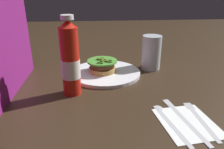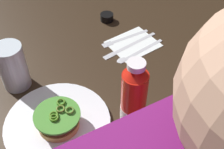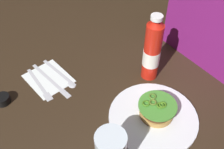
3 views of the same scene
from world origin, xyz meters
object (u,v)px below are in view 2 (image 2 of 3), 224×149
(burger_sandwich, at_px, (58,120))
(condiment_cup, at_px, (107,17))
(ketchup_bottle, at_px, (133,107))
(spoon_utensil, at_px, (134,53))
(butter_knife, at_px, (127,46))
(napkin, at_px, (133,44))
(water_glass, at_px, (13,67))
(fork_utensil, at_px, (122,39))
(dinner_plate, at_px, (58,123))

(burger_sandwich, height_order, condiment_cup, burger_sandwich)
(ketchup_bottle, distance_m, spoon_utensil, 0.33)
(butter_knife, bearing_deg, napkin, -171.37)
(burger_sandwich, relative_size, water_glass, 0.83)
(fork_utensil, bearing_deg, water_glass, 5.16)
(napkin, bearing_deg, water_glass, -0.85)
(dinner_plate, bearing_deg, butter_knife, -149.99)
(ketchup_bottle, bearing_deg, napkin, -122.54)
(burger_sandwich, height_order, fork_utensil, burger_sandwich)
(ketchup_bottle, xyz_separation_m, condiment_cup, (-0.18, -0.47, -0.10))
(butter_knife, bearing_deg, water_glass, -1.55)
(napkin, height_order, butter_knife, butter_knife)
(fork_utensil, bearing_deg, burger_sandwich, 36.60)
(dinner_plate, relative_size, water_glass, 1.96)
(water_glass, relative_size, condiment_cup, 2.89)
(spoon_utensil, bearing_deg, fork_utensil, -91.07)
(ketchup_bottle, xyz_separation_m, butter_knife, (-0.17, -0.30, -0.11))
(ketchup_bottle, bearing_deg, fork_utensil, -116.48)
(burger_sandwich, distance_m, butter_knife, 0.37)
(ketchup_bottle, distance_m, napkin, 0.38)
(butter_knife, relative_size, spoon_utensil, 1.17)
(water_glass, xyz_separation_m, napkin, (-0.39, 0.01, -0.07))
(ketchup_bottle, relative_size, spoon_utensil, 1.32)
(water_glass, xyz_separation_m, condiment_cup, (-0.38, -0.16, -0.06))
(ketchup_bottle, xyz_separation_m, napkin, (-0.19, -0.30, -0.11))
(burger_sandwich, distance_m, water_glass, 0.21)
(napkin, height_order, spoon_utensil, spoon_utensil)
(fork_utensil, distance_m, butter_knife, 0.04)
(water_glass, xyz_separation_m, spoon_utensil, (-0.37, 0.05, -0.07))
(butter_knife, bearing_deg, condiment_cup, -94.81)
(ketchup_bottle, bearing_deg, butter_knife, -119.12)
(ketchup_bottle, distance_m, butter_knife, 0.36)
(spoon_utensil, bearing_deg, ketchup_bottle, 56.85)
(spoon_utensil, bearing_deg, dinner_plate, 24.10)
(ketchup_bottle, height_order, water_glass, ketchup_bottle)
(butter_knife, distance_m, spoon_utensil, 0.04)
(condiment_cup, relative_size, spoon_utensil, 0.26)
(spoon_utensil, bearing_deg, water_glass, -7.74)
(water_glass, distance_m, fork_utensil, 0.38)
(dinner_plate, xyz_separation_m, napkin, (-0.34, -0.19, -0.00))
(napkin, bearing_deg, condiment_cup, -85.70)
(ketchup_bottle, bearing_deg, dinner_plate, -37.38)
(fork_utensil, xyz_separation_m, spoon_utensil, (0.00, 0.08, 0.00))
(condiment_cup, distance_m, fork_utensil, 0.13)
(fork_utensil, bearing_deg, napkin, 120.19)
(butter_knife, bearing_deg, burger_sandwich, 31.61)
(napkin, bearing_deg, butter_knife, 8.63)
(dinner_plate, height_order, butter_knife, dinner_plate)
(ketchup_bottle, bearing_deg, water_glass, -57.06)
(dinner_plate, height_order, burger_sandwich, burger_sandwich)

